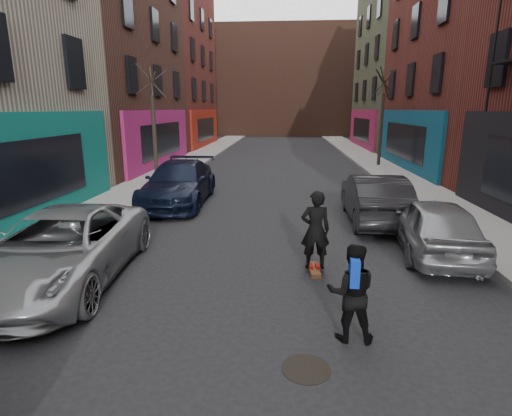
% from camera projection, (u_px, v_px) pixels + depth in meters
% --- Properties ---
extents(sidewalk_left, '(2.50, 84.00, 0.13)m').
position_uv_depth(sidewalk_left, '(203.00, 154.00, 31.97)').
color(sidewalk_left, gray).
rests_on(sidewalk_left, ground).
extents(sidewalk_right, '(2.50, 84.00, 0.13)m').
position_uv_depth(sidewalk_right, '(362.00, 155.00, 31.09)').
color(sidewalk_right, gray).
rests_on(sidewalk_right, ground).
extents(building_far, '(40.00, 10.00, 14.00)m').
position_uv_depth(building_far, '(284.00, 83.00, 55.01)').
color(building_far, '#47281E').
rests_on(building_far, ground).
extents(tree_left_far, '(2.00, 2.00, 6.50)m').
position_uv_depth(tree_left_far, '(153.00, 113.00, 19.55)').
color(tree_left_far, black).
rests_on(tree_left_far, sidewalk_left).
extents(tree_right_far, '(2.00, 2.00, 6.80)m').
position_uv_depth(tree_right_far, '(382.00, 110.00, 24.44)').
color(tree_right_far, black).
rests_on(tree_right_far, sidewalk_right).
extents(parked_left_far, '(2.87, 5.57, 1.50)m').
position_uv_depth(parked_left_far, '(62.00, 248.00, 8.37)').
color(parked_left_far, gray).
rests_on(parked_left_far, ground).
extents(parked_left_end, '(2.38, 5.58, 1.60)m').
position_uv_depth(parked_left_end, '(179.00, 183.00, 15.38)').
color(parked_left_end, black).
rests_on(parked_left_end, ground).
extents(parked_right_far, '(2.11, 4.38, 1.44)m').
position_uv_depth(parked_right_far, '(434.00, 226.00, 10.05)').
color(parked_right_far, gray).
rests_on(parked_right_far, ground).
extents(parked_right_end, '(1.75, 4.74, 1.55)m').
position_uv_depth(parked_right_end, '(374.00, 198.00, 12.91)').
color(parked_right_end, black).
rests_on(parked_right_end, ground).
extents(skateboard, '(0.27, 0.81, 0.10)m').
position_uv_depth(skateboard, '(314.00, 270.00, 9.01)').
color(skateboard, brown).
rests_on(skateboard, ground).
extents(skateboarder, '(0.67, 0.46, 1.78)m').
position_uv_depth(skateboarder, '(315.00, 230.00, 8.79)').
color(skateboarder, black).
rests_on(skateboarder, skateboard).
extents(pedestrian, '(0.81, 0.66, 1.60)m').
position_uv_depth(pedestrian, '(351.00, 292.00, 6.22)').
color(pedestrian, black).
rests_on(pedestrian, ground).
extents(manhole, '(0.74, 0.74, 0.01)m').
position_uv_depth(manhole, '(306.00, 369.00, 5.65)').
color(manhole, black).
rests_on(manhole, ground).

